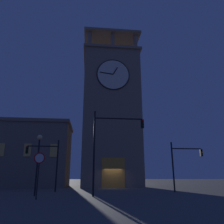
{
  "coord_description": "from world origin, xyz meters",
  "views": [
    {
      "loc": [
        3.33,
        30.68,
        1.51
      ],
      "look_at": [
        -0.35,
        -4.61,
        11.9
      ],
      "focal_mm": 35.37,
      "sensor_mm": 36.0,
      "label": 1
    }
  ],
  "objects_px": {
    "traffic_signal_mid": "(47,158)",
    "no_horn_sign": "(39,162)",
    "traffic_signal_near": "(183,159)",
    "traffic_signal_far": "(109,139)",
    "street_lamp": "(38,152)",
    "clocktower": "(110,116)"
  },
  "relations": [
    {
      "from": "clocktower",
      "to": "street_lamp",
      "type": "relative_size",
      "value": 5.43
    },
    {
      "from": "traffic_signal_near",
      "to": "no_horn_sign",
      "type": "relative_size",
      "value": 1.6
    },
    {
      "from": "clocktower",
      "to": "traffic_signal_mid",
      "type": "xyz_separation_m",
      "value": [
        7.83,
        10.84,
        -7.79
      ]
    },
    {
      "from": "traffic_signal_mid",
      "to": "traffic_signal_near",
      "type": "bearing_deg",
      "value": 173.87
    },
    {
      "from": "clocktower",
      "to": "traffic_signal_mid",
      "type": "bearing_deg",
      "value": 54.17
    },
    {
      "from": "traffic_signal_mid",
      "to": "street_lamp",
      "type": "distance_m",
      "value": 4.98
    },
    {
      "from": "traffic_signal_mid",
      "to": "street_lamp",
      "type": "height_order",
      "value": "traffic_signal_mid"
    },
    {
      "from": "clocktower",
      "to": "traffic_signal_mid",
      "type": "height_order",
      "value": "clocktower"
    },
    {
      "from": "traffic_signal_near",
      "to": "street_lamp",
      "type": "xyz_separation_m",
      "value": [
        14.22,
        3.42,
        0.23
      ]
    },
    {
      "from": "street_lamp",
      "to": "traffic_signal_far",
      "type": "bearing_deg",
      "value": 170.35
    },
    {
      "from": "traffic_signal_near",
      "to": "traffic_signal_far",
      "type": "relative_size",
      "value": 0.73
    },
    {
      "from": "traffic_signal_far",
      "to": "street_lamp",
      "type": "bearing_deg",
      "value": -9.65
    },
    {
      "from": "traffic_signal_mid",
      "to": "no_horn_sign",
      "type": "xyz_separation_m",
      "value": [
        -0.97,
        8.07,
        -0.95
      ]
    },
    {
      "from": "clocktower",
      "to": "traffic_signal_near",
      "type": "relative_size",
      "value": 5.35
    },
    {
      "from": "traffic_signal_far",
      "to": "no_horn_sign",
      "type": "xyz_separation_m",
      "value": [
        5.17,
        2.08,
        -2.08
      ]
    },
    {
      "from": "traffic_signal_far",
      "to": "street_lamp",
      "type": "height_order",
      "value": "traffic_signal_far"
    },
    {
      "from": "traffic_signal_mid",
      "to": "no_horn_sign",
      "type": "distance_m",
      "value": 8.18
    },
    {
      "from": "traffic_signal_near",
      "to": "no_horn_sign",
      "type": "bearing_deg",
      "value": 25.9
    },
    {
      "from": "traffic_signal_near",
      "to": "no_horn_sign",
      "type": "height_order",
      "value": "traffic_signal_near"
    },
    {
      "from": "clocktower",
      "to": "no_horn_sign",
      "type": "relative_size",
      "value": 8.56
    },
    {
      "from": "traffic_signal_near",
      "to": "street_lamp",
      "type": "distance_m",
      "value": 14.63
    },
    {
      "from": "traffic_signal_far",
      "to": "no_horn_sign",
      "type": "relative_size",
      "value": 2.2
    }
  ]
}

